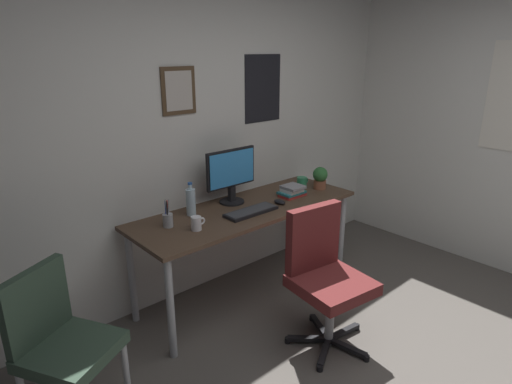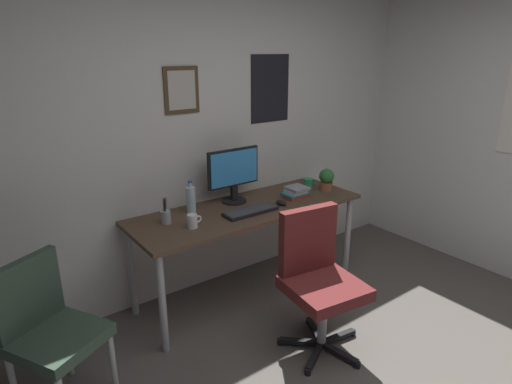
% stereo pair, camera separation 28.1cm
% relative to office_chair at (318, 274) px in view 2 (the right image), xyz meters
% --- Properties ---
extents(wall_back, '(4.40, 0.10, 2.60)m').
position_rel_office_chair_xyz_m(wall_back, '(-0.12, 1.20, 0.77)').
color(wall_back, silver).
rests_on(wall_back, ground_plane).
extents(desk, '(1.88, 0.65, 0.76)m').
position_rel_office_chair_xyz_m(desk, '(0.01, 0.79, 0.15)').
color(desk, '#4C3828').
rests_on(desk, ground_plane).
extents(office_chair, '(0.57, 0.57, 0.95)m').
position_rel_office_chair_xyz_m(office_chair, '(0.00, 0.00, 0.00)').
color(office_chair, '#591E1E').
rests_on(office_chair, ground_plane).
extents(side_chair, '(0.57, 0.57, 0.88)m').
position_rel_office_chair_xyz_m(side_chair, '(-1.54, 0.49, -0.03)').
color(side_chair, '#334738').
rests_on(side_chair, ground_plane).
extents(monitor, '(0.46, 0.20, 0.43)m').
position_rel_office_chair_xyz_m(monitor, '(-0.01, 0.96, 0.47)').
color(monitor, black).
rests_on(monitor, desk).
extents(keyboard, '(0.43, 0.15, 0.03)m').
position_rel_office_chair_xyz_m(keyboard, '(-0.05, 0.68, 0.24)').
color(keyboard, black).
rests_on(keyboard, desk).
extents(computer_mouse, '(0.06, 0.11, 0.04)m').
position_rel_office_chair_xyz_m(computer_mouse, '(0.25, 0.68, 0.25)').
color(computer_mouse, black).
rests_on(computer_mouse, desk).
extents(water_bottle, '(0.07, 0.07, 0.25)m').
position_rel_office_chair_xyz_m(water_bottle, '(-0.41, 0.94, 0.34)').
color(water_bottle, silver).
rests_on(water_bottle, desk).
extents(coffee_mug_near, '(0.11, 0.07, 0.10)m').
position_rel_office_chair_xyz_m(coffee_mug_near, '(-0.54, 0.69, 0.28)').
color(coffee_mug_near, white).
rests_on(coffee_mug_near, desk).
extents(coffee_mug_far, '(0.13, 0.09, 0.09)m').
position_rel_office_chair_xyz_m(coffee_mug_far, '(0.71, 0.86, 0.28)').
color(coffee_mug_far, '#2D8C59').
rests_on(coffee_mug_far, desk).
extents(potted_plant, '(0.13, 0.13, 0.20)m').
position_rel_office_chair_xyz_m(potted_plant, '(0.79, 0.72, 0.33)').
color(potted_plant, brown).
rests_on(potted_plant, desk).
extents(pen_cup, '(0.07, 0.07, 0.20)m').
position_rel_office_chair_xyz_m(pen_cup, '(-0.65, 0.86, 0.28)').
color(pen_cup, '#9EA0A5').
rests_on(pen_cup, desk).
extents(book_stack_left, '(0.22, 0.17, 0.09)m').
position_rel_office_chair_xyz_m(book_stack_left, '(0.46, 0.74, 0.28)').
color(book_stack_left, '#B22D28').
rests_on(book_stack_left, desk).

